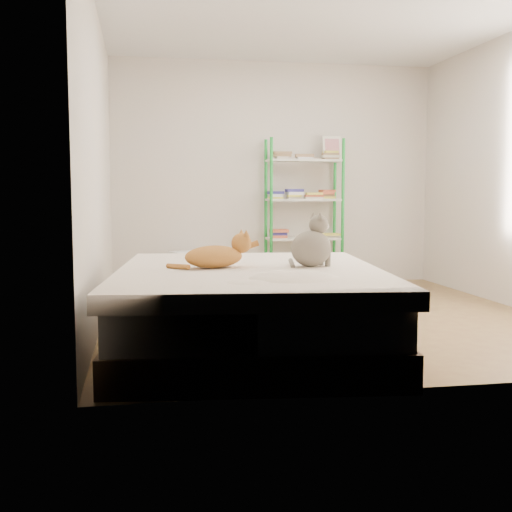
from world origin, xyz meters
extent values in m
cube|color=olive|center=(0.00, 0.00, 0.00)|extent=(3.80, 4.20, 0.01)
cube|color=white|center=(0.00, 0.00, 2.60)|extent=(3.80, 4.20, 0.01)
cube|color=beige|center=(0.00, 2.10, 1.30)|extent=(3.80, 0.01, 2.60)
cube|color=beige|center=(0.00, -2.10, 1.30)|extent=(3.80, 0.01, 2.60)
cube|color=beige|center=(-1.90, 0.00, 1.30)|extent=(0.01, 4.20, 2.60)
cube|color=#42281E|center=(-0.84, -1.05, 0.11)|extent=(1.98, 2.36, 0.22)
cube|color=white|center=(-0.84, -1.05, 0.34)|extent=(1.92, 2.29, 0.24)
cube|color=beige|center=(-0.84, -1.05, 0.51)|extent=(2.02, 2.41, 0.11)
cylinder|color=green|center=(-0.12, 1.72, 0.85)|extent=(0.04, 0.04, 1.70)
cylinder|color=green|center=(-0.12, 2.04, 0.85)|extent=(0.04, 0.04, 1.70)
cylinder|color=green|center=(0.72, 1.72, 0.85)|extent=(0.04, 0.04, 1.70)
cylinder|color=green|center=(0.72, 2.04, 0.85)|extent=(0.04, 0.04, 1.70)
cube|color=silver|center=(0.30, 1.88, 0.10)|extent=(0.86, 0.34, 0.02)
cube|color=silver|center=(0.30, 1.88, 0.55)|extent=(0.86, 0.34, 0.02)
cube|color=silver|center=(0.30, 1.88, 1.00)|extent=(0.86, 0.34, 0.02)
cube|color=silver|center=(0.30, 1.88, 1.45)|extent=(0.86, 0.34, 0.02)
cube|color=#C95C3B|center=(0.30, 1.88, 0.16)|extent=(0.20, 0.16, 0.09)
cube|color=#C95C3B|center=(0.00, 1.88, 0.61)|extent=(0.20, 0.16, 0.09)
cube|color=#C95C3B|center=(0.60, 1.88, 0.61)|extent=(0.20, 0.16, 0.09)
cube|color=#C95C3B|center=(0.00, 1.88, 1.06)|extent=(0.20, 0.16, 0.09)
cube|color=#C95C3B|center=(0.20, 1.88, 1.06)|extent=(0.20, 0.16, 0.09)
cube|color=#C95C3B|center=(0.40, 1.88, 1.06)|extent=(0.20, 0.16, 0.09)
cube|color=#C95C3B|center=(0.60, 1.88, 1.06)|extent=(0.20, 0.16, 0.09)
cube|color=#C95C3B|center=(0.00, 1.88, 1.51)|extent=(0.20, 0.16, 0.09)
cube|color=#C95C3B|center=(0.30, 1.88, 1.51)|extent=(0.20, 0.16, 0.09)
cube|color=#C95C3B|center=(0.60, 1.88, 1.51)|extent=(0.20, 0.16, 0.09)
cube|color=white|center=(0.65, 1.93, 1.60)|extent=(0.22, 0.07, 0.28)
cube|color=red|center=(0.65, 1.92, 1.60)|extent=(0.17, 0.05, 0.22)
cube|color=#A46C46|center=(0.11, 0.60, 0.17)|extent=(0.56, 0.48, 0.35)
cube|color=#6F2791|center=(0.08, 0.39, 0.17)|extent=(0.30, 0.06, 0.08)
cube|color=#A46C46|center=(0.11, 0.40, 0.35)|extent=(0.52, 0.23, 0.11)
cube|color=white|center=(-1.05, 1.85, 0.19)|extent=(0.42, 0.39, 0.39)
cube|color=white|center=(-1.05, 1.85, 0.41)|extent=(0.46, 0.43, 0.03)
camera|label=1|loc=(-1.56, -5.37, 1.09)|focal=45.00mm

